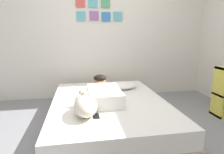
{
  "coord_description": "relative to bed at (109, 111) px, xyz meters",
  "views": [
    {
      "loc": [
        -0.41,
        -2.02,
        1.21
      ],
      "look_at": [
        0.07,
        0.75,
        0.59
      ],
      "focal_mm": 30.47,
      "sensor_mm": 36.0,
      "label": 1
    }
  ],
  "objects": [
    {
      "name": "ground_plane",
      "position": [
        0.03,
        -0.44,
        -0.17
      ],
      "size": [
        12.51,
        12.51,
        0.0
      ],
      "primitive_type": "plane",
      "color": "gray"
    },
    {
      "name": "back_wall",
      "position": [
        0.03,
        1.29,
        1.08
      ],
      "size": [
        4.26,
        0.12,
        2.5
      ],
      "color": "silver",
      "rests_on": "ground"
    },
    {
      "name": "bed",
      "position": [
        0.0,
        0.0,
        0.0
      ],
      "size": [
        1.56,
        2.08,
        0.34
      ],
      "color": "gray",
      "rests_on": "ground"
    },
    {
      "name": "pillow",
      "position": [
        0.28,
        0.51,
        0.23
      ],
      "size": [
        0.52,
        0.32,
        0.11
      ],
      "primitive_type": "ellipsoid",
      "color": "white",
      "rests_on": "bed"
    },
    {
      "name": "person_lying",
      "position": [
        -0.07,
        0.05,
        0.28
      ],
      "size": [
        0.43,
        0.92,
        0.27
      ],
      "color": "white",
      "rests_on": "bed"
    },
    {
      "name": "dog",
      "position": [
        -0.33,
        -0.4,
        0.27
      ],
      "size": [
        0.26,
        0.57,
        0.21
      ],
      "color": "beige",
      "rests_on": "bed"
    },
    {
      "name": "coffee_cup",
      "position": [
        0.21,
        0.48,
        0.21
      ],
      "size": [
        0.13,
        0.09,
        0.07
      ],
      "color": "white",
      "rests_on": "bed"
    },
    {
      "name": "cell_phone",
      "position": [
        -0.22,
        -0.51,
        0.18
      ],
      "size": [
        0.07,
        0.14,
        0.01
      ],
      "primitive_type": "cube",
      "color": "black",
      "rests_on": "bed"
    }
  ]
}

